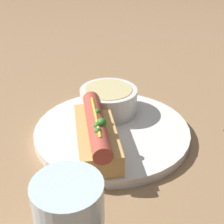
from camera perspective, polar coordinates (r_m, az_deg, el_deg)
ground_plane at (r=0.58m, az=0.00°, el=-4.25°), size 4.00×4.00×0.00m
dinner_plate at (r=0.57m, az=0.00°, el=-3.55°), size 0.28×0.28×0.02m
hot_dog at (r=0.51m, az=-2.87°, el=-3.88°), size 0.17×0.14×0.07m
soup_bowl at (r=0.60m, az=-0.63°, el=2.30°), size 0.11×0.11×0.05m
spoon at (r=0.65m, az=-3.80°, el=1.92°), size 0.13×0.11×0.01m
drinking_glass at (r=0.36m, az=-7.64°, el=-19.38°), size 0.08×0.08×0.11m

